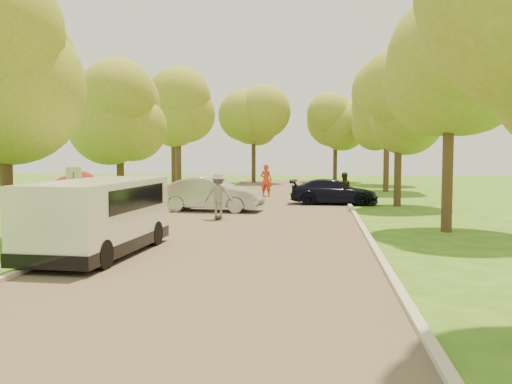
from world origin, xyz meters
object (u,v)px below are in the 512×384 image
at_px(minivan, 99,216).
at_px(person_striped, 266,180).
at_px(dark_sedan, 334,192).
at_px(skateboarder, 218,195).
at_px(longboard, 219,217).
at_px(silver_sedan, 211,194).
at_px(street_sign, 74,185).
at_px(person_olive, 344,188).

bearing_deg(minivan, person_striped, 86.16).
relative_size(dark_sedan, skateboarder, 2.55).
bearing_deg(dark_sedan, skateboarder, 147.11).
height_order(minivan, longboard, minivan).
distance_m(silver_sedan, person_striped, 8.62).
distance_m(street_sign, silver_sedan, 7.53).
bearing_deg(minivan, silver_sedan, 89.19).
xyz_separation_m(silver_sedan, dark_sedan, (5.60, 3.89, -0.12)).
bearing_deg(minivan, dark_sedan, 70.29).
bearing_deg(dark_sedan, silver_sedan, 126.35).
distance_m(minivan, longboard, 8.25).
relative_size(dark_sedan, person_olive, 2.70).
bearing_deg(street_sign, dark_sedan, 49.10).
xyz_separation_m(silver_sedan, person_olive, (6.10, 3.89, 0.06)).
height_order(street_sign, person_olive, street_sign).
xyz_separation_m(dark_sedan, person_striped, (-3.87, 4.55, 0.32)).
distance_m(dark_sedan, person_olive, 0.53).
bearing_deg(person_olive, dark_sedan, 3.02).
xyz_separation_m(street_sign, dark_sedan, (9.10, 10.51, -0.92)).
distance_m(minivan, dark_sedan, 16.26).
relative_size(street_sign, silver_sedan, 0.47).
xyz_separation_m(minivan, dark_sedan, (6.50, 14.90, -0.39)).
distance_m(minivan, skateboarder, 8.20).
bearing_deg(silver_sedan, person_striped, -5.01).
distance_m(street_sign, person_striped, 15.95).
height_order(silver_sedan, person_olive, person_olive).
distance_m(silver_sedan, skateboarder, 3.13).
bearing_deg(skateboarder, person_olive, -130.77).
bearing_deg(person_striped, dark_sedan, 142.82).
xyz_separation_m(longboard, person_olive, (5.23, 6.89, 0.73)).
bearing_deg(silver_sedan, person_olive, -50.95).
height_order(dark_sedan, person_olive, person_olive).
bearing_deg(dark_sedan, person_olive, -88.83).
bearing_deg(silver_sedan, longboard, -157.31).
xyz_separation_m(silver_sedan, longboard, (0.87, -3.00, -0.67)).
height_order(street_sign, dark_sedan, street_sign).
bearing_deg(street_sign, person_striped, 70.85).
bearing_deg(skateboarder, silver_sedan, -77.42).
bearing_deg(skateboarder, dark_sedan, -128.02).
relative_size(street_sign, minivan, 0.40).
bearing_deg(person_olive, silver_sedan, 35.92).
xyz_separation_m(person_striped, person_olive, (4.37, -4.56, -0.15)).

